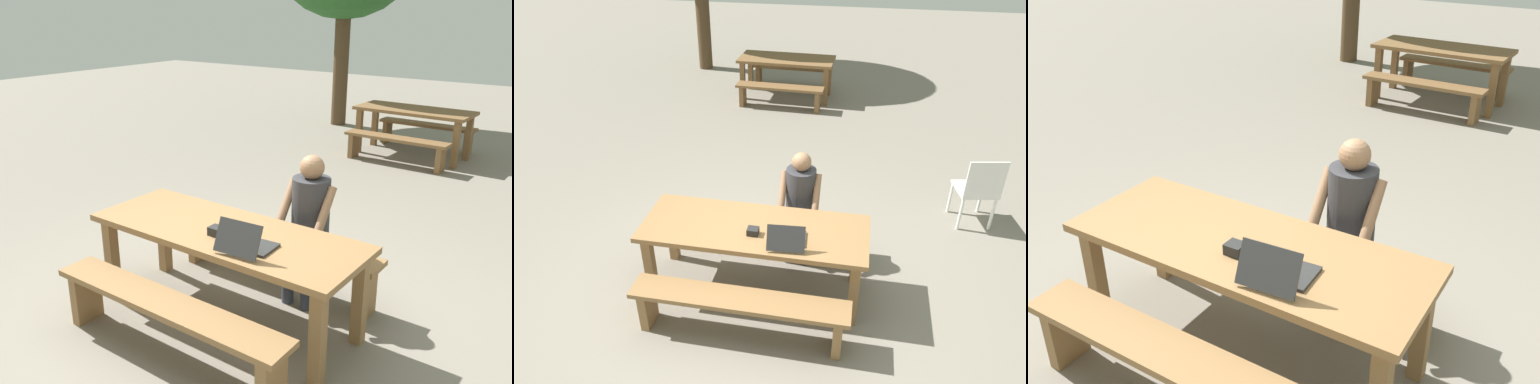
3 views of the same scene
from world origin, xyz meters
TOP-DOWN VIEW (x-y plane):
  - ground_plane at (0.00, 0.00)m, footprint 30.00×30.00m
  - picnic_table_front at (0.00, 0.00)m, footprint 2.17×0.81m
  - bench_near at (0.00, -0.66)m, footprint 1.96×0.30m
  - bench_far at (0.00, 0.66)m, footprint 1.96×0.30m
  - laptop at (0.34, -0.20)m, footprint 0.36×0.37m
  - small_pouch at (0.01, -0.12)m, footprint 0.11×0.09m
  - person_seated at (0.35, 0.63)m, footprint 0.42×0.41m
  - picnic_table_mid at (-0.60, 5.56)m, footprint 1.84×0.86m
  - bench_mid_south at (-0.62, 4.92)m, footprint 1.64×0.35m
  - bench_mid_north at (-0.58, 6.19)m, footprint 1.64×0.35m

SIDE VIEW (x-z plane):
  - ground_plane at x=0.00m, z-range 0.00..0.00m
  - bench_mid_south at x=-0.62m, z-range 0.11..0.54m
  - bench_mid_north at x=-0.58m, z-range 0.11..0.54m
  - bench_near at x=0.00m, z-range 0.12..0.59m
  - bench_far at x=0.00m, z-range 0.12..0.59m
  - picnic_table_front at x=0.00m, z-range 0.28..1.04m
  - picnic_table_mid at x=-0.60m, z-range 0.27..1.05m
  - person_seated at x=0.35m, z-range 0.11..1.36m
  - small_pouch at x=0.01m, z-range 0.76..0.83m
  - laptop at x=0.34m, z-range 0.70..0.94m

